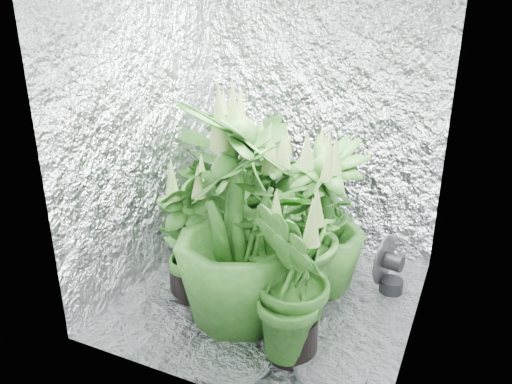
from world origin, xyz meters
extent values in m
plane|color=silver|center=(0.00, 0.00, 0.00)|extent=(1.60, 1.60, 0.00)
cube|color=silver|center=(0.00, 0.80, 1.00)|extent=(1.60, 0.02, 2.00)
cube|color=silver|center=(0.00, -0.80, 1.00)|extent=(1.60, 0.02, 2.00)
cube|color=silver|center=(-0.80, 0.00, 1.00)|extent=(0.02, 1.60, 2.00)
cube|color=silver|center=(0.80, 0.00, 1.00)|extent=(0.02, 1.60, 2.00)
cylinder|color=black|center=(-0.47, 0.46, 0.14)|extent=(0.32, 0.32, 0.28)
cylinder|color=#483316|center=(-0.47, 0.46, 0.27)|extent=(0.29, 0.29, 0.03)
imported|color=#1B4315|center=(-0.47, 0.46, 0.56)|extent=(1.25, 1.25, 1.04)
cone|color=#648E44|center=(-0.47, 0.46, 1.01)|extent=(0.10, 0.10, 0.28)
cylinder|color=black|center=(-0.22, 0.54, 0.12)|extent=(0.26, 0.26, 0.23)
cylinder|color=#483316|center=(-0.22, 0.54, 0.22)|extent=(0.24, 0.24, 0.03)
imported|color=#1B4315|center=(-0.22, 0.54, 0.45)|extent=(0.57, 0.57, 0.85)
cone|color=#648E44|center=(-0.22, 0.54, 0.82)|extent=(0.08, 0.08, 0.23)
cylinder|color=black|center=(0.17, 0.44, 0.12)|extent=(0.27, 0.27, 0.24)
cylinder|color=#483316|center=(0.17, 0.44, 0.23)|extent=(0.25, 0.25, 0.03)
imported|color=#1B4315|center=(0.17, 0.44, 0.45)|extent=(0.57, 0.57, 0.84)
cone|color=#648E44|center=(0.17, 0.44, 0.81)|extent=(0.09, 0.09, 0.24)
cylinder|color=black|center=(-0.06, -0.31, 0.14)|extent=(0.31, 0.31, 0.28)
cylinder|color=#483316|center=(-0.06, -0.31, 0.26)|extent=(0.28, 0.28, 0.03)
imported|color=#1B4315|center=(-0.06, -0.31, 0.62)|extent=(0.92, 0.92, 1.17)
cone|color=#648E44|center=(-0.06, -0.31, 1.14)|extent=(0.10, 0.10, 0.28)
cylinder|color=black|center=(0.09, -0.10, 0.12)|extent=(0.26, 0.26, 0.23)
cylinder|color=#483316|center=(0.09, -0.10, 0.22)|extent=(0.24, 0.24, 0.03)
imported|color=#1B4315|center=(0.09, -0.10, 0.51)|extent=(1.18, 1.18, 0.96)
cone|color=#648E44|center=(0.09, -0.10, 0.93)|extent=(0.08, 0.08, 0.23)
cylinder|color=black|center=(-0.44, -0.17, 0.12)|extent=(0.26, 0.26, 0.23)
cylinder|color=#483316|center=(-0.44, -0.17, 0.22)|extent=(0.24, 0.24, 0.03)
imported|color=#1B4315|center=(-0.44, -0.17, 0.42)|extent=(0.52, 0.52, 0.78)
cone|color=#648E44|center=(-0.44, -0.17, 0.75)|extent=(0.08, 0.08, 0.23)
cylinder|color=black|center=(0.30, -0.43, 0.11)|extent=(0.25, 0.25, 0.22)
cylinder|color=#483316|center=(0.30, -0.43, 0.21)|extent=(0.23, 0.23, 0.03)
imported|color=#1B4315|center=(0.30, -0.43, 0.43)|extent=(0.59, 0.59, 0.81)
cone|color=#648E44|center=(0.30, -0.43, 0.78)|extent=(0.08, 0.08, 0.22)
cylinder|color=black|center=(0.23, 0.19, 0.12)|extent=(0.27, 0.27, 0.24)
cylinder|color=#483316|center=(0.23, 0.19, 0.23)|extent=(0.25, 0.25, 0.03)
imported|color=#1B4315|center=(0.23, 0.19, 0.48)|extent=(0.67, 0.67, 0.91)
cone|color=#648E44|center=(0.23, 0.19, 0.88)|extent=(0.09, 0.09, 0.24)
cylinder|color=black|center=(0.63, 0.36, 0.04)|extent=(0.14, 0.14, 0.08)
cylinder|color=black|center=(0.63, 0.36, 0.20)|extent=(0.12, 0.12, 0.10)
cylinder|color=#4C4C51|center=(0.57, 0.37, 0.20)|extent=(0.07, 0.30, 0.30)
torus|color=#4C4C51|center=(0.57, 0.37, 0.20)|extent=(0.07, 0.31, 0.31)
cube|color=white|center=(0.35, -0.45, 0.30)|extent=(0.05, 0.04, 0.07)
camera|label=1|loc=(0.98, -2.33, 1.65)|focal=35.00mm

